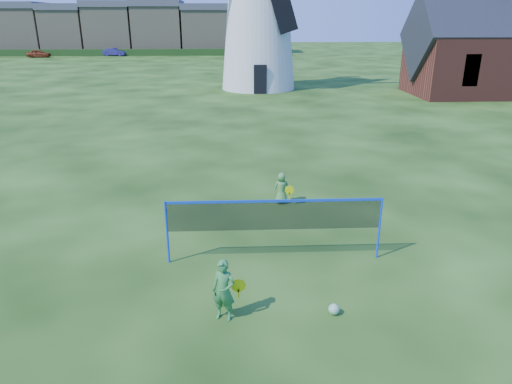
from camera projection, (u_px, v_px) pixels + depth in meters
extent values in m
plane|color=black|center=(249.00, 257.00, 11.26)|extent=(220.00, 220.00, 0.00)
cube|color=black|center=(260.00, 79.00, 35.28)|extent=(0.99, 0.12, 2.18)
cube|color=black|center=(260.00, 26.00, 34.49)|extent=(0.69, 0.12, 0.89)
cube|color=brown|center=(500.00, 66.00, 34.65)|extent=(12.83, 6.41, 4.28)
cube|color=#2D3035|center=(505.00, 36.00, 33.90)|extent=(13.47, 6.53, 6.53)
cube|color=black|center=(471.00, 70.00, 31.53)|extent=(1.07, 0.11, 2.14)
cylinder|color=blue|center=(167.00, 233.00, 10.76)|extent=(0.05, 0.05, 1.55)
cylinder|color=blue|center=(379.00, 228.00, 10.98)|extent=(0.05, 0.05, 1.55)
cube|color=black|center=(275.00, 216.00, 10.73)|extent=(5.00, 0.02, 0.70)
cube|color=blue|center=(275.00, 201.00, 10.60)|extent=(5.00, 0.02, 0.06)
imported|color=#33803C|center=(224.00, 290.00, 8.74)|extent=(0.53, 0.44, 1.25)
cylinder|color=#F0F30C|center=(238.00, 286.00, 8.93)|extent=(0.28, 0.02, 0.28)
cube|color=#F0F30C|center=(239.00, 293.00, 8.99)|extent=(0.03, 0.02, 0.20)
imported|color=#4D8D44|center=(282.00, 188.00, 14.38)|extent=(0.50, 0.34, 0.99)
cylinder|color=#F0F30C|center=(289.00, 190.00, 14.18)|extent=(0.28, 0.02, 0.28)
cube|color=#F0F30C|center=(289.00, 195.00, 14.24)|extent=(0.03, 0.02, 0.20)
sphere|color=green|center=(334.00, 309.00, 9.05)|extent=(0.22, 0.22, 0.22)
cube|color=tan|center=(25.00, 32.00, 75.87)|extent=(6.65, 8.00, 6.92)
cube|color=#4C4C54|center=(21.00, 6.00, 74.48)|extent=(6.95, 8.40, 1.00)
cube|color=tan|center=(67.00, 32.00, 76.22)|extent=(6.47, 8.00, 6.67)
cube|color=#4C4C54|center=(64.00, 7.00, 74.87)|extent=(6.77, 8.40, 1.00)
cube|color=tan|center=(111.00, 31.00, 76.46)|extent=(7.29, 8.00, 7.12)
cube|color=#4C4C54|center=(109.00, 4.00, 75.03)|extent=(7.59, 8.40, 1.00)
cube|color=tan|center=(159.00, 30.00, 76.78)|extent=(7.71, 8.00, 7.23)
cube|color=#4C4C54|center=(157.00, 4.00, 75.34)|extent=(8.01, 8.40, 1.00)
cube|color=tan|center=(207.00, 32.00, 77.22)|extent=(7.50, 8.00, 6.69)
cube|color=#4C4C54|center=(206.00, 7.00, 75.87)|extent=(7.80, 8.40, 1.00)
cube|color=tan|center=(250.00, 32.00, 77.54)|extent=(6.27, 8.00, 6.71)
cube|color=#4C4C54|center=(250.00, 7.00, 76.18)|extent=(6.57, 8.40, 1.00)
cube|color=#193814|center=(93.00, 53.00, 71.85)|extent=(62.00, 0.80, 1.00)
imported|color=maroon|center=(39.00, 54.00, 68.78)|extent=(3.43, 1.58, 1.14)
imported|color=navy|center=(115.00, 52.00, 71.83)|extent=(3.69, 1.80, 1.17)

